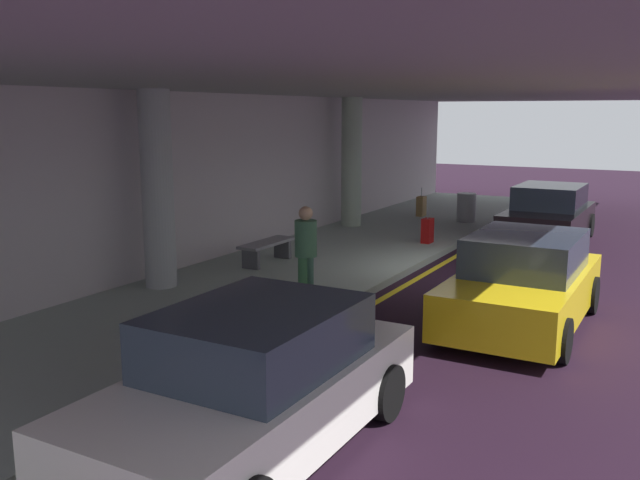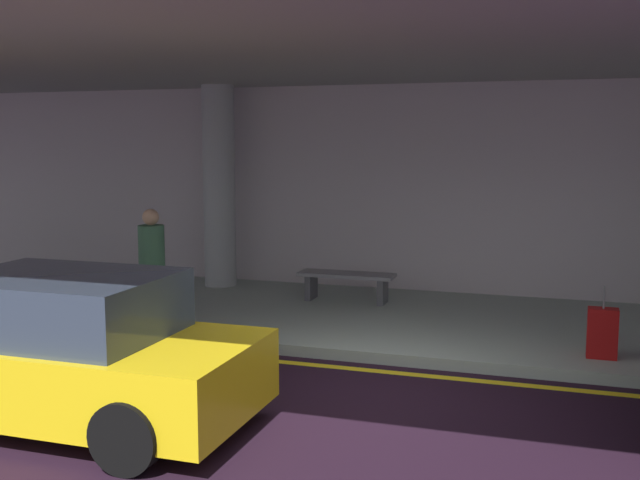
% 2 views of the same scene
% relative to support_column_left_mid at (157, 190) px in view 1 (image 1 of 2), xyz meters
% --- Properties ---
extents(ground_plane, '(60.00, 60.00, 0.00)m').
position_rel_support_column_left_mid_xyz_m(ground_plane, '(4.00, -4.54, -1.97)').
color(ground_plane, black).
extents(sidewalk, '(26.00, 4.20, 0.15)m').
position_rel_support_column_left_mid_xyz_m(sidewalk, '(4.00, -1.44, -1.90)').
color(sidewalk, '#95A499').
rests_on(sidewalk, ground).
extents(lane_stripe_yellow, '(26.00, 0.14, 0.01)m').
position_rel_support_column_left_mid_xyz_m(lane_stripe_yellow, '(4.00, -3.81, -1.97)').
color(lane_stripe_yellow, yellow).
rests_on(lane_stripe_yellow, ground).
extents(support_column_left_mid, '(0.59, 0.59, 3.65)m').
position_rel_support_column_left_mid_xyz_m(support_column_left_mid, '(0.00, 0.00, 0.00)').
color(support_column_left_mid, '#9A9EA0').
rests_on(support_column_left_mid, sidewalk).
extents(support_column_center, '(0.59, 0.59, 3.65)m').
position_rel_support_column_left_mid_xyz_m(support_column_center, '(8.00, 0.00, 0.00)').
color(support_column_center, '#9BAC98').
rests_on(support_column_center, sidewalk).
extents(ceiling_overhang, '(28.00, 13.20, 0.30)m').
position_rel_support_column_left_mid_xyz_m(ceiling_overhang, '(4.00, -1.94, 1.97)').
color(ceiling_overhang, gray).
rests_on(ceiling_overhang, support_column_far_left).
extents(terminal_back_wall, '(26.00, 0.30, 3.80)m').
position_rel_support_column_left_mid_xyz_m(terminal_back_wall, '(4.00, 0.81, -0.07)').
color(terminal_back_wall, '#B5ABB0').
rests_on(terminal_back_wall, ground).
extents(car_yellow_taxi, '(4.10, 1.92, 1.50)m').
position_rel_support_column_left_mid_xyz_m(car_yellow_taxi, '(1.29, -6.43, -1.26)').
color(car_yellow_taxi, yellow).
rests_on(car_yellow_taxi, ground).
extents(car_black, '(4.10, 1.92, 1.50)m').
position_rel_support_column_left_mid_xyz_m(car_black, '(9.00, -5.32, -1.26)').
color(car_black, black).
rests_on(car_black, ground).
extents(car_white, '(4.10, 1.92, 1.50)m').
position_rel_support_column_left_mid_xyz_m(car_white, '(-4.19, -5.04, -1.26)').
color(car_white, white).
rests_on(car_white, ground).
extents(traveler_with_luggage, '(0.38, 0.38, 1.68)m').
position_rel_support_column_left_mid_xyz_m(traveler_with_luggage, '(0.34, -2.98, -0.86)').
color(traveler_with_luggage, '#33683E').
rests_on(traveler_with_luggage, sidewalk).
extents(suitcase_upright_primary, '(0.36, 0.22, 0.90)m').
position_rel_support_column_left_mid_xyz_m(suitcase_upright_primary, '(10.70, -1.12, -1.51)').
color(suitcase_upright_primary, olive).
rests_on(suitcase_upright_primary, sidewalk).
extents(suitcase_upright_secondary, '(0.36, 0.22, 0.90)m').
position_rel_support_column_left_mid_xyz_m(suitcase_upright_secondary, '(6.54, -2.88, -1.51)').
color(suitcase_upright_secondary, '#9B0F0F').
rests_on(suitcase_upright_secondary, sidewalk).
extents(bench_metal, '(1.60, 0.50, 0.48)m').
position_rel_support_column_left_mid_xyz_m(bench_metal, '(2.62, -0.66, -1.47)').
color(bench_metal, slate).
rests_on(bench_metal, sidewalk).
extents(trash_bin_steel, '(0.56, 0.56, 0.85)m').
position_rel_support_column_left_mid_xyz_m(trash_bin_steel, '(10.32, -2.70, -1.40)').
color(trash_bin_steel, gray).
rests_on(trash_bin_steel, sidewalk).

